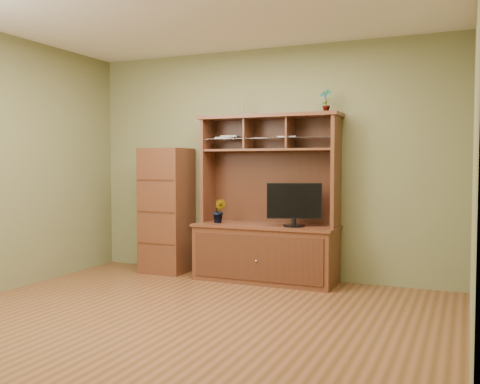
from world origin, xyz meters
The scene contains 8 objects.
room centered at (0.00, 0.00, 1.35)m, with size 4.54×4.04×2.74m.
media_hutch centered at (0.10, 1.73, 0.52)m, with size 1.66×0.61×1.90m.
monitor centered at (0.46, 1.65, 0.90)m, with size 0.59×0.25×0.48m.
orchid_plant centered at (-0.45, 1.65, 0.79)m, with size 0.15×0.12×0.28m, color #2E5F20.
top_plant centered at (0.76, 1.80, 2.03)m, with size 0.14×0.09×0.26m, color #2B6A25.
reed_diffuser centered at (-0.23, 1.80, 2.01)m, with size 0.05×0.05×0.27m.
magazines centered at (-0.18, 1.81, 1.65)m, with size 1.02×0.21×0.04m.
side_cabinet centered at (-1.22, 1.73, 0.77)m, with size 0.55×0.50×1.53m.
Camera 1 is at (2.22, -3.96, 1.34)m, focal length 40.00 mm.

